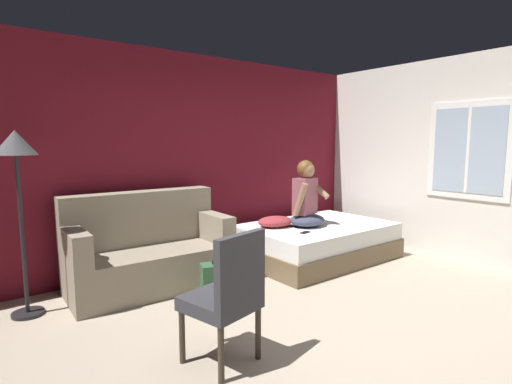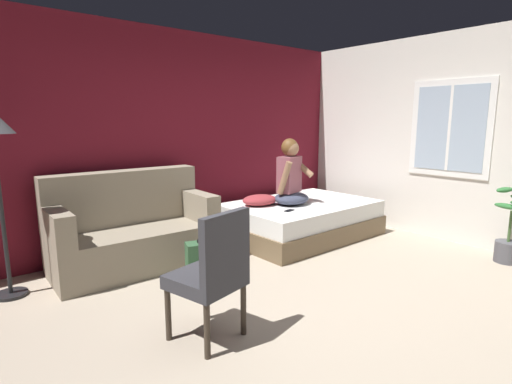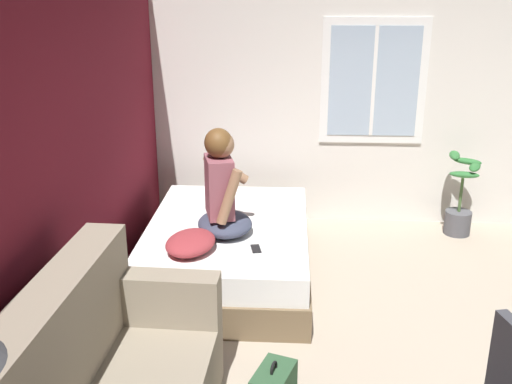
{
  "view_description": "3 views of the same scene",
  "coord_description": "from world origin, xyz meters",
  "px_view_note": "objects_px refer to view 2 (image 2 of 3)",
  "views": [
    {
      "loc": [
        -2.31,
        -1.97,
        1.6
      ],
      "look_at": [
        0.53,
        1.68,
        1.01
      ],
      "focal_mm": 28.0,
      "sensor_mm": 36.0,
      "label": 1
    },
    {
      "loc": [
        -2.31,
        -1.97,
        1.6
      ],
      "look_at": [
        0.54,
        1.41,
        0.79
      ],
      "focal_mm": 28.0,
      "sensor_mm": 36.0,
      "label": 2
    },
    {
      "loc": [
        -3.05,
        1.22,
        2.41
      ],
      "look_at": [
        0.48,
        1.42,
        1.17
      ],
      "focal_mm": 42.0,
      "sensor_mm": 36.0,
      "label": 3
    }
  ],
  "objects_px": {
    "couch": "(132,231)",
    "potted_plant": "(509,237)",
    "person_seated": "(291,178)",
    "bed": "(301,220)",
    "cell_phone": "(289,211)",
    "backpack": "(202,263)",
    "side_chair": "(212,271)",
    "throw_pillow": "(260,200)"
  },
  "relations": [
    {
      "from": "bed",
      "to": "person_seated",
      "type": "bearing_deg",
      "value": 174.22
    },
    {
      "from": "couch",
      "to": "potted_plant",
      "type": "distance_m",
      "value": 4.21
    },
    {
      "from": "backpack",
      "to": "side_chair",
      "type": "bearing_deg",
      "value": -118.21
    },
    {
      "from": "side_chair",
      "to": "throw_pillow",
      "type": "bearing_deg",
      "value": 41.57
    },
    {
      "from": "potted_plant",
      "to": "bed",
      "type": "bearing_deg",
      "value": 115.1
    },
    {
      "from": "person_seated",
      "to": "throw_pillow",
      "type": "distance_m",
      "value": 0.5
    },
    {
      "from": "person_seated",
      "to": "backpack",
      "type": "relative_size",
      "value": 1.91
    },
    {
      "from": "cell_phone",
      "to": "potted_plant",
      "type": "bearing_deg",
      "value": -153.1
    },
    {
      "from": "bed",
      "to": "person_seated",
      "type": "relative_size",
      "value": 2.33
    },
    {
      "from": "person_seated",
      "to": "potted_plant",
      "type": "bearing_deg",
      "value": -61.18
    },
    {
      "from": "couch",
      "to": "side_chair",
      "type": "distance_m",
      "value": 1.85
    },
    {
      "from": "person_seated",
      "to": "potted_plant",
      "type": "relative_size",
      "value": 1.03
    },
    {
      "from": "side_chair",
      "to": "throw_pillow",
      "type": "distance_m",
      "value": 2.5
    },
    {
      "from": "backpack",
      "to": "couch",
      "type": "bearing_deg",
      "value": 111.87
    },
    {
      "from": "cell_phone",
      "to": "side_chair",
      "type": "bearing_deg",
      "value": 109.89
    },
    {
      "from": "side_chair",
      "to": "cell_phone",
      "type": "bearing_deg",
      "value": 31.14
    },
    {
      "from": "cell_phone",
      "to": "potted_plant",
      "type": "xyz_separation_m",
      "value": [
        1.54,
        -1.96,
        -0.18
      ]
    },
    {
      "from": "person_seated",
      "to": "couch",
      "type": "bearing_deg",
      "value": 169.49
    },
    {
      "from": "person_seated",
      "to": "throw_pillow",
      "type": "xyz_separation_m",
      "value": [
        -0.36,
        0.2,
        -0.29
      ]
    },
    {
      "from": "couch",
      "to": "side_chair",
      "type": "bearing_deg",
      "value": -95.56
    },
    {
      "from": "person_seated",
      "to": "cell_phone",
      "type": "xyz_separation_m",
      "value": [
        -0.3,
        -0.29,
        -0.35
      ]
    },
    {
      "from": "person_seated",
      "to": "side_chair",
      "type": "bearing_deg",
      "value": -146.92
    },
    {
      "from": "side_chair",
      "to": "cell_phone",
      "type": "height_order",
      "value": "side_chair"
    },
    {
      "from": "bed",
      "to": "throw_pillow",
      "type": "bearing_deg",
      "value": 157.98
    },
    {
      "from": "bed",
      "to": "backpack",
      "type": "distance_m",
      "value": 1.96
    },
    {
      "from": "cell_phone",
      "to": "bed",
      "type": "bearing_deg",
      "value": -72.79
    },
    {
      "from": "backpack",
      "to": "cell_phone",
      "type": "relative_size",
      "value": 3.18
    },
    {
      "from": "side_chair",
      "to": "backpack",
      "type": "height_order",
      "value": "side_chair"
    },
    {
      "from": "cell_phone",
      "to": "potted_plant",
      "type": "distance_m",
      "value": 2.5
    },
    {
      "from": "bed",
      "to": "couch",
      "type": "distance_m",
      "value": 2.29
    },
    {
      "from": "couch",
      "to": "backpack",
      "type": "xyz_separation_m",
      "value": [
        0.34,
        -0.86,
        -0.2
      ]
    },
    {
      "from": "couch",
      "to": "person_seated",
      "type": "xyz_separation_m",
      "value": [
        2.05,
        -0.38,
        0.44
      ]
    },
    {
      "from": "side_chair",
      "to": "potted_plant",
      "type": "relative_size",
      "value": 1.15
    },
    {
      "from": "person_seated",
      "to": "cell_phone",
      "type": "distance_m",
      "value": 0.55
    },
    {
      "from": "throw_pillow",
      "to": "person_seated",
      "type": "bearing_deg",
      "value": -29.51
    },
    {
      "from": "bed",
      "to": "throw_pillow",
      "type": "height_order",
      "value": "throw_pillow"
    },
    {
      "from": "side_chair",
      "to": "person_seated",
      "type": "height_order",
      "value": "person_seated"
    },
    {
      "from": "couch",
      "to": "potted_plant",
      "type": "relative_size",
      "value": 2.04
    },
    {
      "from": "backpack",
      "to": "cell_phone",
      "type": "bearing_deg",
      "value": 7.7
    },
    {
      "from": "couch",
      "to": "cell_phone",
      "type": "bearing_deg",
      "value": -20.9
    },
    {
      "from": "person_seated",
      "to": "bed",
      "type": "bearing_deg",
      "value": -5.78
    },
    {
      "from": "backpack",
      "to": "potted_plant",
      "type": "relative_size",
      "value": 0.54
    }
  ]
}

